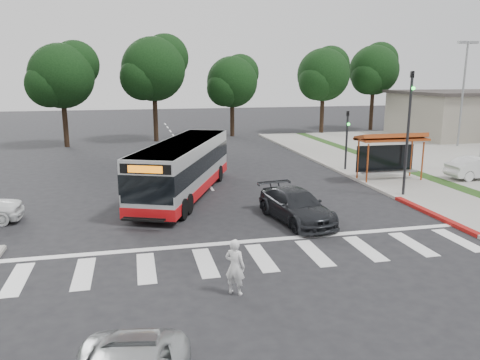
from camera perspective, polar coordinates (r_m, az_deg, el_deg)
name	(u,v)px	position (r m, az deg, el deg)	size (l,w,h in m)	color
ground	(232,217)	(21.34, -0.99, -4.51)	(140.00, 140.00, 0.00)	black
sidewalk_east	(368,170)	(32.42, 15.30, 1.14)	(4.00, 40.00, 0.12)	gray
curb_east	(340,172)	(31.53, 12.09, 1.02)	(0.30, 40.00, 0.15)	#9E9991
curb_east_red	(434,215)	(23.14, 22.54, -3.93)	(0.32, 6.00, 0.15)	maroon
commercial_building	(471,115)	(54.28, 26.36, 7.07)	(14.00, 10.00, 4.40)	gray
building_roof_cap	(474,92)	(54.15, 26.61, 9.53)	(14.60, 10.60, 0.30)	#383330
crosswalk_ladder	(261,258)	(16.76, 2.62, -9.42)	(18.00, 2.60, 0.01)	silver
bus_shelter	(390,142)	(29.47, 17.85, 4.37)	(4.20, 1.60, 2.86)	#A4441B
traffic_signal_ne_tall	(409,123)	(25.62, 19.87, 6.51)	(0.18, 0.37, 6.50)	black
traffic_signal_ne_short	(347,134)	(31.84, 12.90, 5.48)	(0.18, 0.37, 4.00)	black
lot_light_mid	(464,79)	(45.69, 25.66, 10.99)	(1.90, 0.35, 9.01)	gray
tree_ne_a	(324,74)	(52.12, 10.18, 12.61)	(6.16, 5.74, 9.30)	black
tree_ne_b	(374,69)	(56.97, 16.06, 12.85)	(6.16, 5.74, 10.02)	black
tree_north_a	(154,68)	(46.07, -10.40, 13.27)	(6.60, 6.15, 10.17)	black
tree_north_b	(233,81)	(49.09, -0.90, 11.96)	(5.72, 5.33, 8.43)	black
tree_north_c	(62,75)	(44.37, -20.84, 11.88)	(6.16, 5.74, 9.30)	black
transit_bus	(184,169)	(24.97, -6.85, 1.37)	(2.42, 11.16, 2.88)	#B3B6B8
pedestrian	(235,267)	(13.86, -0.61, -10.54)	(0.62, 0.41, 1.69)	white
dark_sedan	(296,206)	(20.68, 6.87, -3.15)	(1.94, 4.78, 1.39)	black
parked_car_1	(479,168)	(32.06, 27.17, 1.34)	(1.42, 4.07, 1.34)	silver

